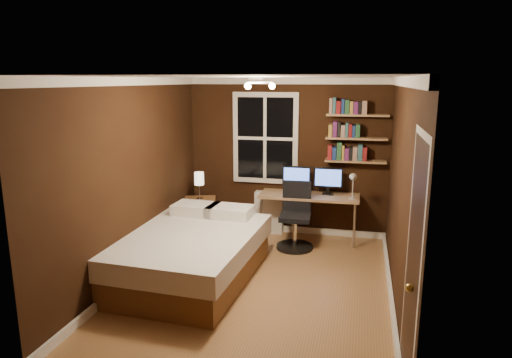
% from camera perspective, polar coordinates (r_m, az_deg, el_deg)
% --- Properties ---
extents(floor, '(4.20, 4.20, 0.00)m').
position_cam_1_polar(floor, '(5.75, 0.21, -13.11)').
color(floor, brown).
rests_on(floor, ground).
extents(wall_back, '(3.20, 0.04, 2.50)m').
position_cam_1_polar(wall_back, '(7.36, 3.90, 2.74)').
color(wall_back, black).
rests_on(wall_back, ground).
extents(wall_left, '(0.04, 4.20, 2.50)m').
position_cam_1_polar(wall_left, '(5.89, -15.12, -0.05)').
color(wall_left, black).
rests_on(wall_left, ground).
extents(wall_right, '(0.04, 4.20, 2.50)m').
position_cam_1_polar(wall_right, '(5.22, 17.59, -1.76)').
color(wall_right, black).
rests_on(wall_right, ground).
extents(ceiling, '(3.20, 4.20, 0.02)m').
position_cam_1_polar(ceiling, '(5.19, 0.23, 12.66)').
color(ceiling, white).
rests_on(ceiling, wall_back).
extents(window, '(1.06, 0.06, 1.46)m').
position_cam_1_polar(window, '(7.34, 1.18, 5.12)').
color(window, silver).
rests_on(window, wall_back).
extents(door, '(0.03, 0.82, 2.05)m').
position_cam_1_polar(door, '(3.82, 18.88, -10.57)').
color(door, black).
rests_on(door, ground).
extents(door_knob, '(0.06, 0.06, 0.06)m').
position_cam_1_polar(door_knob, '(3.55, 18.65, -12.77)').
color(door_knob, gold).
rests_on(door_knob, door).
extents(ceiling_fixture, '(0.44, 0.44, 0.18)m').
position_cam_1_polar(ceiling_fixture, '(5.10, -0.03, 11.55)').
color(ceiling_fixture, beige).
rests_on(ceiling_fixture, ceiling).
extents(bookshelf_lower, '(0.92, 0.22, 0.03)m').
position_cam_1_polar(bookshelf_lower, '(7.15, 12.32, 2.20)').
color(bookshelf_lower, '#9B754B').
rests_on(bookshelf_lower, wall_back).
extents(books_row_lower, '(0.54, 0.16, 0.23)m').
position_cam_1_polar(books_row_lower, '(7.13, 12.37, 3.23)').
color(books_row_lower, maroon).
rests_on(books_row_lower, bookshelf_lower).
extents(bookshelf_middle, '(0.92, 0.22, 0.03)m').
position_cam_1_polar(bookshelf_middle, '(7.10, 12.45, 4.99)').
color(bookshelf_middle, '#9B754B').
rests_on(bookshelf_middle, wall_back).
extents(books_row_middle, '(0.48, 0.16, 0.23)m').
position_cam_1_polar(books_row_middle, '(7.08, 12.50, 6.03)').
color(books_row_middle, navy).
rests_on(books_row_middle, bookshelf_middle).
extents(bookshelf_upper, '(0.92, 0.22, 0.03)m').
position_cam_1_polar(bookshelf_upper, '(7.06, 12.58, 7.80)').
color(bookshelf_upper, '#9B754B').
rests_on(bookshelf_upper, wall_back).
extents(books_row_upper, '(0.54, 0.16, 0.23)m').
position_cam_1_polar(books_row_upper, '(7.05, 12.63, 8.85)').
color(books_row_upper, '#275B34').
rests_on(books_row_upper, bookshelf_upper).
extents(bed, '(1.70, 2.28, 0.74)m').
position_cam_1_polar(bed, '(5.88, -8.27, -9.25)').
color(bed, brown).
rests_on(bed, ground).
extents(nightstand, '(0.61, 0.61, 0.61)m').
position_cam_1_polar(nightstand, '(7.38, -6.99, -4.82)').
color(nightstand, brown).
rests_on(nightstand, ground).
extents(bedside_lamp, '(0.15, 0.15, 0.43)m').
position_cam_1_polar(bedside_lamp, '(7.25, -7.10, -0.85)').
color(bedside_lamp, white).
rests_on(bedside_lamp, nightstand).
extents(radiator, '(0.46, 0.16, 0.69)m').
position_cam_1_polar(radiator, '(7.49, 1.64, -4.17)').
color(radiator, silver).
rests_on(radiator, ground).
extents(desk, '(1.53, 0.57, 0.73)m').
position_cam_1_polar(desk, '(7.13, 6.67, -2.44)').
color(desk, '#9B754B').
rests_on(desk, ground).
extents(monitor_left, '(0.44, 0.12, 0.42)m').
position_cam_1_polar(monitor_left, '(7.16, 5.08, -0.08)').
color(monitor_left, black).
rests_on(monitor_left, desk).
extents(monitor_right, '(0.44, 0.12, 0.42)m').
position_cam_1_polar(monitor_right, '(7.11, 9.00, -0.27)').
color(monitor_right, black).
rests_on(monitor_right, desk).
extents(desk_lamp, '(0.14, 0.32, 0.44)m').
position_cam_1_polar(desk_lamp, '(6.85, 12.00, -0.81)').
color(desk_lamp, silver).
rests_on(desk_lamp, desk).
extents(office_chair, '(0.55, 0.55, 0.99)m').
position_cam_1_polar(office_chair, '(6.84, 4.94, -5.55)').
color(office_chair, black).
rests_on(office_chair, ground).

